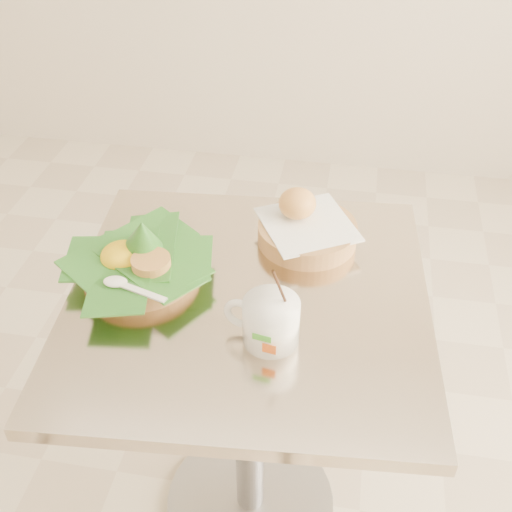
% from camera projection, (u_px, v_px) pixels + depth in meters
% --- Properties ---
extents(floor, '(3.60, 3.60, 0.00)m').
position_uv_depth(floor, '(195.00, 484.00, 1.76)').
color(floor, beige).
rests_on(floor, ground).
extents(cafe_table, '(0.75, 0.75, 0.75)m').
position_uv_depth(cafe_table, '(249.00, 371.00, 1.39)').
color(cafe_table, gray).
rests_on(cafe_table, floor).
extents(rice_basket, '(0.29, 0.29, 0.15)m').
position_uv_depth(rice_basket, '(139.00, 259.00, 1.28)').
color(rice_basket, '#B3804C').
rests_on(rice_basket, cafe_table).
extents(bread_basket, '(0.25, 0.25, 0.11)m').
position_uv_depth(bread_basket, '(306.00, 227.00, 1.37)').
color(bread_basket, '#B3804C').
rests_on(bread_basket, cafe_table).
extents(coffee_mug, '(0.14, 0.11, 0.18)m').
position_uv_depth(coffee_mug, '(269.00, 320.00, 1.13)').
color(coffee_mug, white).
rests_on(coffee_mug, cafe_table).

